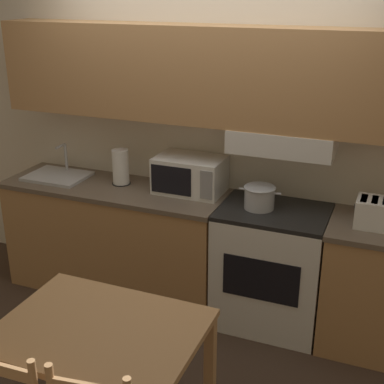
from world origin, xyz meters
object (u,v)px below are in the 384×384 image
object	(u,v)px
sink_basin	(57,176)
dining_table	(100,346)
toaster	(379,213)
microwave	(190,175)
paper_towel_roll	(121,167)
stove_range	(271,267)
cooking_pot	(259,197)

from	to	relation	value
sink_basin	dining_table	world-z (taller)	sink_basin
toaster	sink_basin	bearing A→B (deg)	179.71
microwave	toaster	xyz separation A→B (m)	(1.36, -0.12, -0.04)
sink_basin	paper_towel_roll	distance (m)	0.57
stove_range	paper_towel_roll	xyz separation A→B (m)	(-1.24, 0.07, 0.59)
sink_basin	cooking_pot	bearing A→B (deg)	-0.14
cooking_pot	microwave	bearing A→B (deg)	168.59
sink_basin	microwave	bearing A→B (deg)	5.67
sink_basin	paper_towel_roll	size ratio (longest dim) A/B	1.73
microwave	sink_basin	distance (m)	1.12
microwave	sink_basin	world-z (taller)	microwave
dining_table	microwave	bearing A→B (deg)	95.45
toaster	microwave	bearing A→B (deg)	174.81
paper_towel_roll	dining_table	xyz separation A→B (m)	(0.71, -1.53, -0.39)
dining_table	stove_range	bearing A→B (deg)	70.30
cooking_pot	sink_basin	world-z (taller)	sink_basin
stove_range	microwave	world-z (taller)	microwave
stove_range	dining_table	size ratio (longest dim) A/B	0.89
cooking_pot	microwave	distance (m)	0.58
cooking_pot	paper_towel_roll	world-z (taller)	paper_towel_roll
toaster	sink_basin	distance (m)	2.47
stove_range	microwave	size ratio (longest dim) A/B	1.79
cooking_pot	sink_basin	xyz separation A→B (m)	(-1.68, 0.00, -0.07)
microwave	toaster	bearing A→B (deg)	-5.19
cooking_pot	dining_table	distance (m)	1.56
toaster	cooking_pot	bearing A→B (deg)	179.38
toaster	paper_towel_roll	distance (m)	1.92
stove_range	toaster	xyz separation A→B (m)	(0.68, -0.01, 0.54)
cooking_pot	toaster	size ratio (longest dim) A/B	1.01
stove_range	sink_basin	world-z (taller)	sink_basin
cooking_pot	microwave	size ratio (longest dim) A/B	0.59
stove_range	microwave	xyz separation A→B (m)	(-0.67, 0.11, 0.59)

